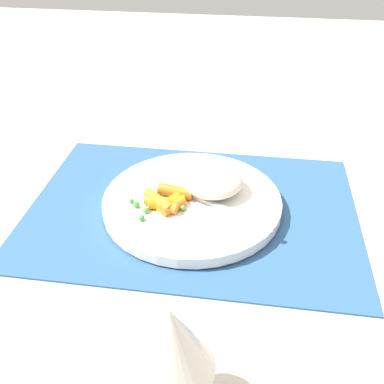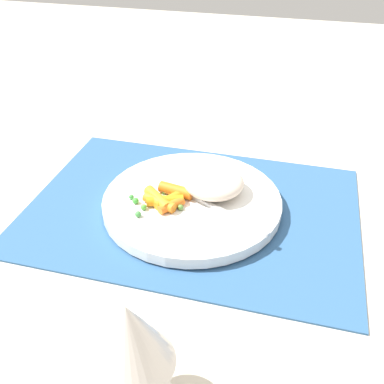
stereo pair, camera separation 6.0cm
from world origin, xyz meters
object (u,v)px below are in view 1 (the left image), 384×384
(fork, at_px, (204,201))
(wine_glass, at_px, (171,344))
(carrot_portion, at_px, (167,200))
(rice_mound, at_px, (212,181))
(plate, at_px, (192,202))

(fork, relative_size, wine_glass, 1.26)
(carrot_portion, relative_size, wine_glass, 0.53)
(carrot_portion, height_order, fork, carrot_portion)
(rice_mound, height_order, carrot_portion, rice_mound)
(fork, bearing_deg, carrot_portion, 13.45)
(carrot_portion, distance_m, wine_glass, 0.30)
(rice_mound, xyz_separation_m, fork, (0.01, 0.03, -0.02))
(plate, height_order, carrot_portion, carrot_portion)
(fork, xyz_separation_m, wine_glass, (-0.01, 0.30, 0.07))
(plate, relative_size, carrot_portion, 3.65)
(rice_mound, bearing_deg, wine_glass, 89.81)
(plate, bearing_deg, rice_mound, -141.65)
(carrot_portion, bearing_deg, rice_mound, -144.31)
(rice_mound, bearing_deg, carrot_portion, 35.69)
(carrot_portion, relative_size, fork, 0.42)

